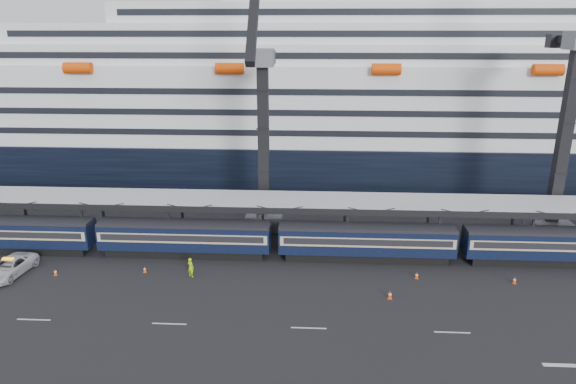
% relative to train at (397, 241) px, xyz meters
% --- Properties ---
extents(ground, '(260.00, 260.00, 0.00)m').
position_rel_train_xyz_m(ground, '(4.65, -10.00, -2.20)').
color(ground, black).
rests_on(ground, ground).
extents(train, '(133.05, 3.00, 4.05)m').
position_rel_train_xyz_m(train, '(0.00, 0.00, 0.00)').
color(train, black).
rests_on(train, ground).
extents(canopy, '(130.00, 6.25, 5.53)m').
position_rel_train_xyz_m(canopy, '(4.65, 4.00, 3.05)').
color(canopy, '#A1A3A9').
rests_on(canopy, ground).
extents(cruise_ship, '(214.09, 28.84, 34.00)m').
position_rel_train_xyz_m(cruise_ship, '(3.57, 35.99, 10.14)').
color(cruise_ship, black).
rests_on(cruise_ship, ground).
extents(crane_dark_near, '(4.50, 17.75, 35.08)m').
position_rel_train_xyz_m(crane_dark_near, '(-15.35, 8.59, 9.73)').
color(crane_dark_near, '#515459').
rests_on(crane_dark_near, ground).
extents(crane_dark_mid, '(4.50, 18.24, 39.64)m').
position_rel_train_xyz_m(crane_dark_mid, '(19.65, 7.59, 11.16)').
color(crane_dark_mid, '#515459').
rests_on(crane_dark_mid, ground).
extents(pickup_truck, '(3.60, 6.64, 1.77)m').
position_rel_train_xyz_m(pickup_truck, '(-40.19, -5.85, -1.32)').
color(pickup_truck, '#B8BBC0').
rests_on(pickup_truck, ground).
extents(worker, '(0.89, 0.81, 2.05)m').
position_rel_train_xyz_m(worker, '(-21.55, -5.13, -1.18)').
color(worker, '#ACE10B').
rests_on(worker, ground).
extents(traffic_cone_a, '(0.37, 0.37, 0.73)m').
position_rel_train_xyz_m(traffic_cone_a, '(-35.54, -5.63, -1.84)').
color(traffic_cone_a, '#E44307').
rests_on(traffic_cone_a, ground).
extents(traffic_cone_b, '(0.36, 0.36, 0.71)m').
position_rel_train_xyz_m(traffic_cone_b, '(-26.59, -4.47, -1.85)').
color(traffic_cone_b, '#E44307').
rests_on(traffic_cone_b, ground).
extents(traffic_cone_c, '(0.42, 0.42, 0.85)m').
position_rel_train_xyz_m(traffic_cone_c, '(-1.82, -8.59, -1.78)').
color(traffic_cone_c, '#E44307').
rests_on(traffic_cone_c, ground).
extents(traffic_cone_d, '(0.37, 0.37, 0.74)m').
position_rel_train_xyz_m(traffic_cone_d, '(1.45, -4.34, -1.83)').
color(traffic_cone_d, '#E44307').
rests_on(traffic_cone_d, ground).
extents(traffic_cone_e, '(0.37, 0.37, 0.74)m').
position_rel_train_xyz_m(traffic_cone_e, '(10.99, -4.87, -1.84)').
color(traffic_cone_e, '#E44307').
rests_on(traffic_cone_e, ground).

